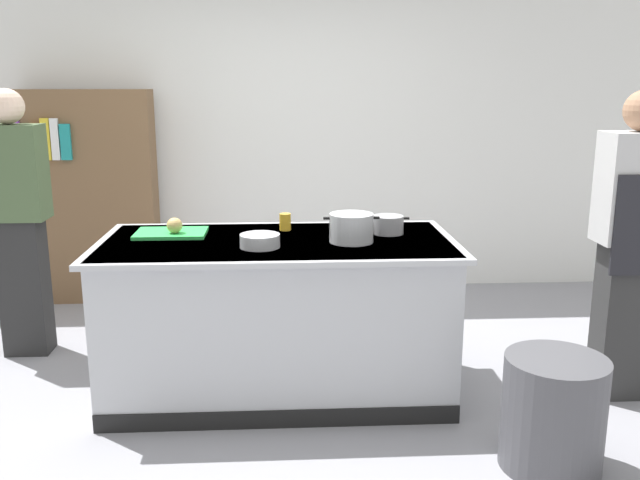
{
  "coord_description": "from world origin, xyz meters",
  "views": [
    {
      "loc": [
        0.04,
        -3.67,
        1.76
      ],
      "look_at": [
        0.25,
        0.2,
        0.85
      ],
      "focal_mm": 37.99,
      "sensor_mm": 36.0,
      "label": 1
    }
  ],
  "objects": [
    {
      "name": "stock_pot",
      "position": [
        0.41,
        -0.07,
        0.98
      ],
      "size": [
        0.31,
        0.24,
        0.16
      ],
      "color": "#B7BABF",
      "rests_on": "counter_island"
    },
    {
      "name": "onion",
      "position": [
        -0.58,
        0.12,
        0.96
      ],
      "size": [
        0.09,
        0.09,
        0.09
      ],
      "primitive_type": "sphere",
      "color": "tan",
      "rests_on": "cutting_board"
    },
    {
      "name": "juice_cup",
      "position": [
        0.05,
        0.25,
        0.95
      ],
      "size": [
        0.07,
        0.07,
        0.1
      ],
      "primitive_type": "cylinder",
      "color": "yellow",
      "rests_on": "counter_island"
    },
    {
      "name": "back_wall",
      "position": [
        0.0,
        2.1,
        1.5
      ],
      "size": [
        6.4,
        0.12,
        3.0
      ],
      "primitive_type": "cube",
      "color": "white",
      "rests_on": "ground_plane"
    },
    {
      "name": "mixing_bowl",
      "position": [
        -0.09,
        -0.16,
        0.94
      ],
      "size": [
        0.21,
        0.21,
        0.07
      ],
      "primitive_type": "cylinder",
      "color": "#B7BABF",
      "rests_on": "counter_island"
    },
    {
      "name": "bookshelf",
      "position": [
        -1.54,
        1.8,
        0.85
      ],
      "size": [
        1.1,
        0.31,
        1.7
      ],
      "color": "brown",
      "rests_on": "ground_plane"
    },
    {
      "name": "sauce_pan",
      "position": [
        0.64,
        0.13,
        0.95
      ],
      "size": [
        0.24,
        0.18,
        0.1
      ],
      "color": "#99999E",
      "rests_on": "counter_island"
    },
    {
      "name": "cutting_board",
      "position": [
        -0.61,
        0.16,
        0.91
      ],
      "size": [
        0.4,
        0.28,
        0.02
      ],
      "primitive_type": "cube",
      "color": "green",
      "rests_on": "counter_island"
    },
    {
      "name": "ground_plane",
      "position": [
        0.0,
        0.0,
        0.0
      ],
      "size": [
        10.0,
        10.0,
        0.0
      ],
      "primitive_type": "plane",
      "color": "gray"
    },
    {
      "name": "counter_island",
      "position": [
        0.0,
        -0.0,
        0.47
      ],
      "size": [
        1.98,
        0.98,
        0.9
      ],
      "color": "#B7BABF",
      "rests_on": "ground_plane"
    },
    {
      "name": "person_guest",
      "position": [
        -1.66,
        0.67,
        0.91
      ],
      "size": [
        0.38,
        0.24,
        1.72
      ],
      "rotation": [
        0.0,
        0.0,
        -1.3
      ],
      "color": "#252525",
      "rests_on": "ground_plane"
    },
    {
      "name": "person_chef",
      "position": [
        1.94,
        -0.17,
        0.91
      ],
      "size": [
        0.38,
        0.25,
        1.72
      ],
      "rotation": [
        0.0,
        0.0,
        1.83
      ],
      "color": "#303030",
      "rests_on": "ground_plane"
    },
    {
      "name": "trash_bin",
      "position": [
        1.27,
        -0.88,
        0.27
      ],
      "size": [
        0.47,
        0.47,
        0.54
      ],
      "primitive_type": "cylinder",
      "color": "#4C4C51",
      "rests_on": "ground_plane"
    }
  ]
}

